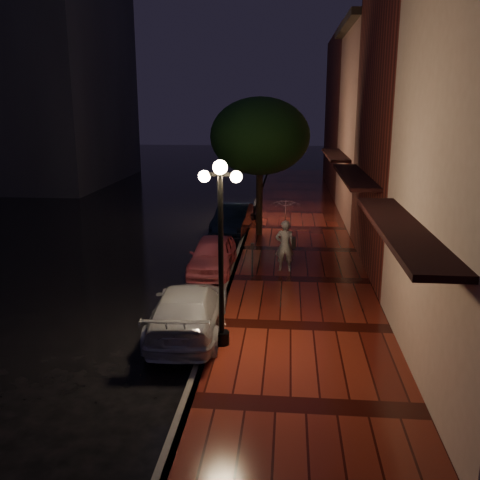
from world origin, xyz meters
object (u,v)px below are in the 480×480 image
at_px(pink_car, 213,255).
at_px(silver_car, 188,310).
at_px(street_tree, 260,139).
at_px(streetlamp_near, 221,243).
at_px(woman_with_umbrella, 285,224).
at_px(parking_meter, 252,257).
at_px(streetlamp_far, 258,170).
at_px(navy_car, 233,219).

xyz_separation_m(pink_car, silver_car, (0.11, -5.14, 0.02)).
bearing_deg(street_tree, silver_car, -96.79).
bearing_deg(street_tree, streetlamp_near, -91.35).
height_order(streetlamp_near, woman_with_umbrella, streetlamp_near).
height_order(street_tree, parking_meter, street_tree).
relative_size(streetlamp_near, streetlamp_far, 1.00).
bearing_deg(woman_with_umbrella, street_tree, -77.60).
bearing_deg(streetlamp_far, navy_car, -112.81).
height_order(streetlamp_far, pink_car, streetlamp_far).
bearing_deg(woman_with_umbrella, streetlamp_near, 76.28).
distance_m(woman_with_umbrella, parking_meter, 1.62).
bearing_deg(pink_car, parking_meter, -33.75).
xyz_separation_m(street_tree, silver_car, (-1.21, -10.15, -3.61)).
bearing_deg(parking_meter, streetlamp_near, -100.04).
xyz_separation_m(streetlamp_near, woman_with_umbrella, (1.41, 5.88, -0.84)).
bearing_deg(navy_car, pink_car, -86.40).
bearing_deg(navy_car, silver_car, -85.31).
bearing_deg(parking_meter, pink_car, 140.60).
bearing_deg(navy_car, streetlamp_far, 71.88).
height_order(streetlamp_far, silver_car, streetlamp_far).
distance_m(silver_car, woman_with_umbrella, 5.68).
height_order(navy_car, parking_meter, parking_meter).
bearing_deg(silver_car, woman_with_umbrella, -118.09).
height_order(pink_car, parking_meter, parking_meter).
bearing_deg(parking_meter, streetlamp_far, 86.59).
distance_m(pink_car, woman_with_umbrella, 2.72).
xyz_separation_m(streetlamp_far, silver_car, (-0.95, -13.16, -1.97)).
relative_size(navy_car, woman_with_umbrella, 1.62).
bearing_deg(street_tree, parking_meter, -88.90).
bearing_deg(pink_car, silver_car, -88.92).
distance_m(streetlamp_far, woman_with_umbrella, 8.28).
distance_m(navy_car, woman_with_umbrella, 6.41).
height_order(streetlamp_near, street_tree, street_tree).
bearing_deg(streetlamp_far, silver_car, -94.13).
distance_m(streetlamp_far, navy_car, 3.13).
bearing_deg(woman_with_umbrella, silver_car, 64.69).
height_order(street_tree, silver_car, street_tree).
bearing_deg(pink_car, woman_with_umbrella, -2.31).
bearing_deg(silver_car, streetlamp_near, 135.53).
height_order(street_tree, woman_with_umbrella, street_tree).
distance_m(streetlamp_near, street_tree, 11.12).
relative_size(streetlamp_near, pink_car, 1.20).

